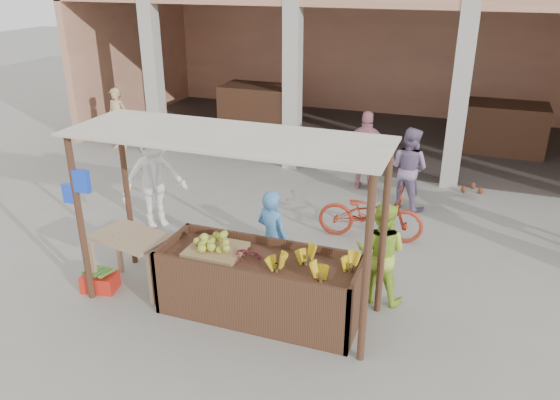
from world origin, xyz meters
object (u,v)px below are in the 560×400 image
at_px(vendor_blue, 272,235).
at_px(red_crate, 100,282).
at_px(vendor_green, 381,250).
at_px(side_table, 132,245).
at_px(motorcycle, 371,213).
at_px(fruit_stall, 260,287).

bearing_deg(vendor_blue, red_crate, 44.37).
distance_m(vendor_blue, vendor_green, 1.51).
xyz_separation_m(side_table, motorcycle, (2.83, 2.67, -0.21)).
bearing_deg(side_table, vendor_blue, 35.09).
distance_m(side_table, vendor_green, 3.43).
xyz_separation_m(vendor_blue, vendor_green, (1.50, 0.13, -0.02)).
bearing_deg(motorcycle, side_table, 127.78).
xyz_separation_m(fruit_stall, motorcycle, (0.92, 2.66, 0.08)).
height_order(red_crate, motorcycle, motorcycle).
height_order(vendor_blue, vendor_green, vendor_blue).
distance_m(fruit_stall, vendor_green, 1.69).
height_order(side_table, red_crate, side_table).
xyz_separation_m(fruit_stall, vendor_green, (1.39, 0.88, 0.36)).
bearing_deg(vendor_blue, fruit_stall, 118.69).
bearing_deg(motorcycle, vendor_green, -170.60).
relative_size(side_table, vendor_green, 0.75).
relative_size(fruit_stall, vendor_green, 1.71).
relative_size(side_table, red_crate, 2.44).
bearing_deg(red_crate, vendor_green, 5.45).
height_order(side_table, vendor_blue, vendor_blue).
distance_m(red_crate, vendor_blue, 2.54).
distance_m(side_table, red_crate, 0.75).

